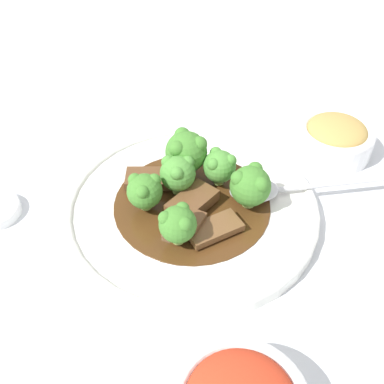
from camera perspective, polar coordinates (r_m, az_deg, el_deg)
The scene contains 14 objects.
ground_plane at distance 0.56m, azimuth -0.00°, elevation -2.52°, with size 4.00×4.00×0.00m, color silver.
main_plate at distance 0.55m, azimuth -0.00°, elevation -1.80°, with size 0.31×0.31×0.02m.
beef_strip_0 at distance 0.57m, azimuth -5.43°, elevation 1.85°, with size 0.07×0.06×0.01m.
beef_strip_1 at distance 0.52m, azimuth -1.04°, elevation -3.59°, with size 0.05×0.04×0.02m.
beef_strip_2 at distance 0.54m, azimuth 0.04°, elevation -1.32°, with size 0.04×0.07×0.02m.
beef_strip_3 at distance 0.51m, azimuth 2.82°, elevation -4.67°, with size 0.06×0.07×0.01m.
broccoli_floret_0 at distance 0.53m, azimuth -6.05°, elevation 0.18°, with size 0.04×0.04×0.05m.
broccoli_floret_1 at distance 0.48m, azimuth -1.82°, elevation -4.04°, with size 0.04×0.04×0.05m.
broccoli_floret_2 at distance 0.56m, azimuth -0.73°, elevation 5.22°, with size 0.05×0.05×0.06m.
broccoli_floret_3 at distance 0.54m, azimuth -1.83°, elevation 2.44°, with size 0.04×0.04×0.05m.
broccoli_floret_4 at distance 0.53m, azimuth 7.44°, elevation 0.87°, with size 0.05×0.05×0.05m.
broccoli_floret_5 at distance 0.56m, azimuth 3.52°, elevation 3.35°, with size 0.04×0.04×0.05m.
serving_spoon at distance 0.56m, azimuth 9.96°, elevation 0.39°, with size 0.19×0.17×0.01m.
side_bowl_appetizer at distance 0.67m, azimuth 17.72°, elevation 6.61°, with size 0.11×0.11×0.05m.
Camera 1 is at (-0.21, 0.33, 0.40)m, focal length 42.00 mm.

